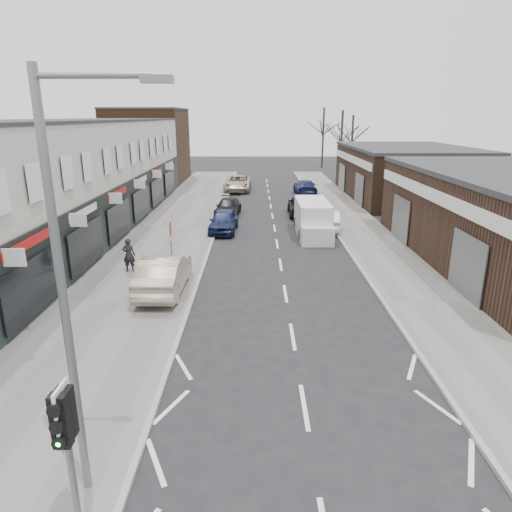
{
  "coord_description": "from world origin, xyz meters",
  "views": [
    {
      "loc": [
        -1.28,
        -8.31,
        7.32
      ],
      "look_at": [
        -1.27,
        7.06,
        2.6
      ],
      "focal_mm": 32.0,
      "sensor_mm": 36.0,
      "label": 1
    }
  ],
  "objects_px": {
    "sedan_on_pavement": "(164,273)",
    "parked_car_right_b": "(301,205)",
    "street_lamp": "(70,278)",
    "parked_car_left_c": "(238,183)",
    "white_van": "(313,219)",
    "pedestrian": "(129,255)",
    "parked_car_left_a": "(224,221)",
    "parked_car_right_c": "(305,187)",
    "traffic_light": "(65,430)",
    "parked_car_right_a": "(327,219)",
    "warning_sign": "(171,233)",
    "parked_car_left_b": "(228,207)"
  },
  "relations": [
    {
      "from": "white_van",
      "to": "parked_car_left_a",
      "type": "xyz_separation_m",
      "value": [
        -5.76,
        0.83,
        -0.3
      ]
    },
    {
      "from": "traffic_light",
      "to": "white_van",
      "type": "xyz_separation_m",
      "value": [
        6.76,
        22.19,
        -1.39
      ]
    },
    {
      "from": "street_lamp",
      "to": "parked_car_left_c",
      "type": "relative_size",
      "value": 1.42
    },
    {
      "from": "white_van",
      "to": "warning_sign",
      "type": "bearing_deg",
      "value": -132.64
    },
    {
      "from": "parked_car_left_c",
      "to": "street_lamp",
      "type": "bearing_deg",
      "value": -90.66
    },
    {
      "from": "warning_sign",
      "to": "pedestrian",
      "type": "distance_m",
      "value": 2.61
    },
    {
      "from": "pedestrian",
      "to": "parked_car_left_c",
      "type": "xyz_separation_m",
      "value": [
        4.25,
        25.68,
        -0.17
      ]
    },
    {
      "from": "parked_car_left_c",
      "to": "pedestrian",
      "type": "bearing_deg",
      "value": -98.0
    },
    {
      "from": "sedan_on_pavement",
      "to": "parked_car_right_a",
      "type": "xyz_separation_m",
      "value": [
        8.7,
        11.59,
        -0.22
      ]
    },
    {
      "from": "warning_sign",
      "to": "parked_car_right_a",
      "type": "relative_size",
      "value": 0.64
    },
    {
      "from": "pedestrian",
      "to": "parked_car_right_b",
      "type": "relative_size",
      "value": 0.35
    },
    {
      "from": "parked_car_right_b",
      "to": "parked_car_left_c",
      "type": "bearing_deg",
      "value": -65.73
    },
    {
      "from": "street_lamp",
      "to": "sedan_on_pavement",
      "type": "xyz_separation_m",
      "value": [
        -0.67,
        10.86,
        -3.7
      ]
    },
    {
      "from": "warning_sign",
      "to": "parked_car_right_c",
      "type": "xyz_separation_m",
      "value": [
        8.66,
        23.78,
        -1.48
      ]
    },
    {
      "from": "white_van",
      "to": "parked_car_left_a",
      "type": "distance_m",
      "value": 5.83
    },
    {
      "from": "warning_sign",
      "to": "sedan_on_pavement",
      "type": "xyz_separation_m",
      "value": [
        -0.04,
        -1.94,
        -1.28
      ]
    },
    {
      "from": "traffic_light",
      "to": "white_van",
      "type": "bearing_deg",
      "value": 73.06
    },
    {
      "from": "parked_car_right_a",
      "to": "parked_car_right_b",
      "type": "distance_m",
      "value": 4.68
    },
    {
      "from": "sedan_on_pavement",
      "to": "parked_car_right_c",
      "type": "distance_m",
      "value": 27.15
    },
    {
      "from": "warning_sign",
      "to": "parked_car_right_a",
      "type": "xyz_separation_m",
      "value": [
        8.66,
        9.66,
        -1.51
      ]
    },
    {
      "from": "traffic_light",
      "to": "street_lamp",
      "type": "xyz_separation_m",
      "value": [
        -0.13,
        1.22,
        2.2
      ]
    },
    {
      "from": "warning_sign",
      "to": "street_lamp",
      "type": "bearing_deg",
      "value": -87.16
    },
    {
      "from": "parked_car_left_b",
      "to": "parked_car_left_a",
      "type": "bearing_deg",
      "value": -86.75
    },
    {
      "from": "traffic_light",
      "to": "parked_car_right_a",
      "type": "relative_size",
      "value": 0.74
    },
    {
      "from": "street_lamp",
      "to": "sedan_on_pavement",
      "type": "distance_m",
      "value": 11.5
    },
    {
      "from": "warning_sign",
      "to": "parked_car_left_b",
      "type": "distance_m",
      "value": 14.39
    },
    {
      "from": "parked_car_left_a",
      "to": "street_lamp",
      "type": "bearing_deg",
      "value": -90.15
    },
    {
      "from": "white_van",
      "to": "parked_car_left_c",
      "type": "bearing_deg",
      "value": 106.81
    },
    {
      "from": "pedestrian",
      "to": "parked_car_left_c",
      "type": "relative_size",
      "value": 0.29
    },
    {
      "from": "street_lamp",
      "to": "pedestrian",
      "type": "xyz_separation_m",
      "value": [
        -2.85,
        13.4,
        -3.67
      ]
    },
    {
      "from": "street_lamp",
      "to": "parked_car_right_b",
      "type": "xyz_separation_m",
      "value": [
        6.73,
        26.95,
        -3.81
      ]
    },
    {
      "from": "street_lamp",
      "to": "warning_sign",
      "type": "xyz_separation_m",
      "value": [
        -0.63,
        12.8,
        -2.42
      ]
    },
    {
      "from": "parked_car_right_b",
      "to": "pedestrian",
      "type": "bearing_deg",
      "value": 55.33
    },
    {
      "from": "sedan_on_pavement",
      "to": "traffic_light",
      "type": "bearing_deg",
      "value": 94.22
    },
    {
      "from": "parked_car_left_b",
      "to": "parked_car_left_c",
      "type": "height_order",
      "value": "parked_car_left_c"
    },
    {
      "from": "white_van",
      "to": "parked_car_left_b",
      "type": "relative_size",
      "value": 1.26
    },
    {
      "from": "parked_car_right_b",
      "to": "parked_car_right_c",
      "type": "bearing_deg",
      "value": -97.11
    },
    {
      "from": "white_van",
      "to": "sedan_on_pavement",
      "type": "relative_size",
      "value": 1.15
    },
    {
      "from": "parked_car_left_a",
      "to": "parked_car_right_a",
      "type": "distance_m",
      "value": 6.93
    },
    {
      "from": "white_van",
      "to": "pedestrian",
      "type": "distance_m",
      "value": 12.33
    },
    {
      "from": "parked_car_right_c",
      "to": "sedan_on_pavement",
      "type": "bearing_deg",
      "value": 72.02
    },
    {
      "from": "white_van",
      "to": "pedestrian",
      "type": "bearing_deg",
      "value": -142.15
    },
    {
      "from": "parked_car_left_c",
      "to": "parked_car_right_a",
      "type": "xyz_separation_m",
      "value": [
        6.62,
        -16.63,
        -0.09
      ]
    },
    {
      "from": "pedestrian",
      "to": "warning_sign",
      "type": "bearing_deg",
      "value": 168.25
    },
    {
      "from": "sedan_on_pavement",
      "to": "parked_car_right_b",
      "type": "distance_m",
      "value": 17.71
    },
    {
      "from": "parked_car_left_c",
      "to": "parked_car_right_b",
      "type": "height_order",
      "value": "parked_car_right_b"
    },
    {
      "from": "street_lamp",
      "to": "warning_sign",
      "type": "relative_size",
      "value": 2.96
    },
    {
      "from": "warning_sign",
      "to": "parked_car_left_a",
      "type": "xyz_separation_m",
      "value": [
        1.76,
        9.0,
        -1.48
      ]
    },
    {
      "from": "street_lamp",
      "to": "parked_car_right_a",
      "type": "xyz_separation_m",
      "value": [
        8.03,
        22.46,
        -3.93
      ]
    },
    {
      "from": "warning_sign",
      "to": "parked_car_right_a",
      "type": "height_order",
      "value": "warning_sign"
    }
  ]
}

